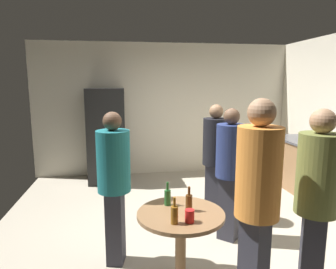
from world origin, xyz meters
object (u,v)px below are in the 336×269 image
Objects in this scene: beer_bottle_amber at (174,214)px; beer_bottle_brown at (189,202)px; person_in_olive_shirt at (317,195)px; person_in_navy_shirt at (230,165)px; person_in_teal_shirt at (114,177)px; refrigerator at (107,136)px; plastic_cup_red at (190,216)px; person_in_orange_shirt at (257,195)px; foreground_table at (181,223)px; beer_bottle_green at (168,197)px; kettle at (305,137)px; person_in_black_shirt at (215,154)px.

beer_bottle_brown is at bearing 53.29° from beer_bottle_amber.
beer_bottle_amber is 1.00× the size of beer_bottle_brown.
person_in_olive_shirt reaches higher than beer_bottle_brown.
person_in_teal_shirt is at bearing -35.49° from person_in_navy_shirt.
person_in_teal_shirt is at bearing -85.56° from refrigerator.
person_in_teal_shirt is (-0.64, 0.69, 0.15)m from plastic_cup_red.
plastic_cup_red is 0.60m from person_in_orange_shirt.
person_in_orange_shirt is (0.50, -0.47, 0.42)m from foreground_table.
beer_bottle_brown reaches higher than foreground_table.
foreground_table is 1.12m from person_in_navy_shirt.
plastic_cup_red is at bearing 22.50° from person_in_orange_shirt.
refrigerator is 3.57m from beer_bottle_amber.
refrigerator reaches higher than beer_bottle_green.
foreground_table is at bearing -1.36° from person_in_navy_shirt.
beer_bottle_green is at bearing 137.73° from beer_bottle_brown.
person_in_black_shirt reaches higher than kettle.
person_in_black_shirt is (1.55, -1.95, 0.04)m from refrigerator.
foreground_table is at bearing 9.65° from person_in_orange_shirt.
beer_bottle_amber is 0.39m from beer_bottle_green.
beer_bottle_brown is 1.01m from person_in_navy_shirt.
plastic_cup_red is 0.95m from person_in_teal_shirt.
person_in_navy_shirt is at bearing 54.34° from plastic_cup_red.
beer_bottle_green is at bearing -12.41° from person_in_navy_shirt.
person_in_olive_shirt is (-1.55, -2.60, 0.03)m from kettle.
kettle is 1.06× the size of beer_bottle_brown.
person_in_olive_shirt is (1.15, -0.58, 0.18)m from beer_bottle_green.
person_in_navy_shirt reaches higher than beer_bottle_amber.
beer_bottle_green is 2.09× the size of plastic_cup_red.
person_in_navy_shirt is at bearing 34.66° from person_in_black_shirt.
person_in_teal_shirt is (-3.21, -1.71, -0.03)m from kettle.
beer_bottle_amber is at bearing -78.21° from refrigerator.
person_in_black_shirt is at bearing 61.90° from beer_bottle_amber.
person_in_navy_shirt is at bearing 35.47° from beer_bottle_green.
refrigerator is 4.13m from person_in_olive_shirt.
foreground_table is (-2.60, -2.20, -0.34)m from kettle.
foreground_table is 0.84m from person_in_teal_shirt.
beer_bottle_green is at bearing -143.24° from kettle.
foreground_table is 0.47× the size of person_in_olive_shirt.
person_in_navy_shirt is (1.35, 0.30, -0.00)m from person_in_teal_shirt.
person_in_navy_shirt is 0.56m from person_in_black_shirt.
person_in_olive_shirt is (1.66, -0.88, 0.05)m from person_in_teal_shirt.
refrigerator reaches higher than person_in_orange_shirt.
person_in_orange_shirt is (0.60, -0.26, 0.23)m from beer_bottle_amber.
refrigerator reaches higher than person_in_navy_shirt.
beer_bottle_green is at bearing -2.18° from person_in_black_shirt.
person_in_orange_shirt is at bearing -70.56° from refrigerator.
person_in_black_shirt is at bearing -51.42° from refrigerator.
person_in_black_shirt is (0.23, 1.81, -0.11)m from person_in_orange_shirt.
person_in_teal_shirt reaches higher than foreground_table.
person_in_teal_shirt is at bearing 11.97° from person_in_orange_shirt.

